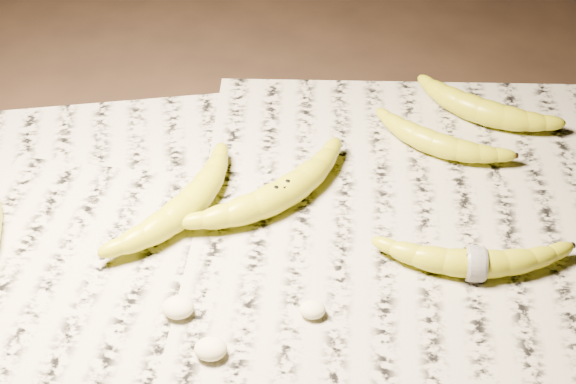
{
  "coord_description": "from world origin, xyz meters",
  "views": [
    {
      "loc": [
        0.05,
        -0.67,
        0.67
      ],
      "look_at": [
        0.03,
        0.03,
        0.05
      ],
      "focal_mm": 50.0,
      "sensor_mm": 36.0,
      "label": 1
    }
  ],
  "objects_px": {
    "banana_center": "(281,192)",
    "banana_upper_a": "(435,141)",
    "banana_upper_b": "(481,108)",
    "banana_left_b": "(187,204)",
    "banana_taped": "(475,261)"
  },
  "relations": [
    {
      "from": "banana_taped",
      "to": "banana_upper_b",
      "type": "distance_m",
      "value": 0.29
    },
    {
      "from": "banana_taped",
      "to": "banana_upper_a",
      "type": "distance_m",
      "value": 0.22
    },
    {
      "from": "banana_taped",
      "to": "banana_upper_a",
      "type": "bearing_deg",
      "value": 96.47
    },
    {
      "from": "banana_center",
      "to": "banana_upper_a",
      "type": "xyz_separation_m",
      "value": [
        0.2,
        0.11,
        -0.0
      ]
    },
    {
      "from": "banana_upper_a",
      "to": "banana_upper_b",
      "type": "height_order",
      "value": "banana_upper_b"
    },
    {
      "from": "banana_upper_b",
      "to": "banana_upper_a",
      "type": "bearing_deg",
      "value": -103.66
    },
    {
      "from": "banana_center",
      "to": "banana_upper_b",
      "type": "distance_m",
      "value": 0.32
    },
    {
      "from": "banana_left_b",
      "to": "banana_upper_a",
      "type": "relative_size",
      "value": 1.19
    },
    {
      "from": "banana_center",
      "to": "banana_upper_a",
      "type": "height_order",
      "value": "banana_center"
    },
    {
      "from": "banana_left_b",
      "to": "banana_center",
      "type": "xyz_separation_m",
      "value": [
        0.11,
        0.02,
        0.0
      ]
    },
    {
      "from": "banana_left_b",
      "to": "banana_upper_b",
      "type": "distance_m",
      "value": 0.43
    },
    {
      "from": "banana_left_b",
      "to": "banana_center",
      "type": "distance_m",
      "value": 0.11
    },
    {
      "from": "banana_center",
      "to": "banana_taped",
      "type": "distance_m",
      "value": 0.24
    },
    {
      "from": "banana_center",
      "to": "banana_upper_a",
      "type": "relative_size",
      "value": 1.27
    },
    {
      "from": "banana_left_b",
      "to": "banana_upper_b",
      "type": "height_order",
      "value": "banana_left_b"
    }
  ]
}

